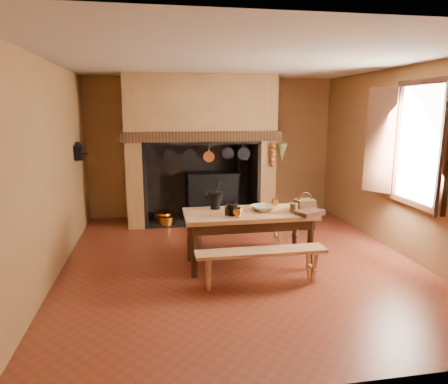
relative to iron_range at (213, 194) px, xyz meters
name	(u,v)px	position (x,y,z in m)	size (l,w,h in m)	color
floor	(240,261)	(0.04, -2.45, -0.48)	(5.50, 5.50, 0.00)	maroon
ceiling	(242,61)	(0.04, -2.45, 2.32)	(5.50, 5.50, 0.00)	silver
back_wall	(212,148)	(0.04, 0.30, 0.92)	(5.00, 0.02, 2.80)	olive
wall_left	(51,171)	(-2.46, -2.45, 0.92)	(0.02, 5.50, 2.80)	olive
wall_right	(404,162)	(2.54, -2.45, 0.92)	(0.02, 5.50, 2.80)	olive
wall_front	(321,218)	(0.04, -5.20, 0.92)	(5.00, 0.02, 2.80)	olive
chimney_breast	(200,129)	(-0.26, -0.14, 1.33)	(2.95, 0.96, 2.80)	olive
iron_range	(213,194)	(0.00, 0.00, 0.00)	(1.12, 0.55, 1.60)	black
hearth_pans	(163,218)	(-1.01, -0.23, -0.39)	(0.51, 0.62, 0.20)	orange
hanging_pans	(201,155)	(-0.30, -0.64, 0.88)	(1.92, 0.29, 0.27)	black
onion_string	(273,155)	(1.04, -0.66, 0.85)	(0.12, 0.10, 0.46)	#A75E1E
herb_bunch	(282,153)	(1.22, -0.66, 0.90)	(0.20, 0.20, 0.35)	brown
window	(414,144)	(2.39, -2.85, 1.22)	(0.39, 1.75, 1.76)	white
wall_coffee_mill	(78,150)	(-2.38, -0.90, 1.03)	(0.23, 0.16, 0.31)	black
work_table	(249,220)	(0.13, -2.60, 0.17)	(1.80, 0.80, 0.78)	tan
bench_front	(261,259)	(0.13, -3.27, -0.14)	(1.65, 0.29, 0.46)	tan
bench_back	(239,230)	(0.13, -1.98, -0.16)	(1.54, 0.27, 0.43)	tan
mortar_large	(215,199)	(-0.30, -2.35, 0.43)	(0.24, 0.24, 0.42)	black
mortar_small	(232,209)	(-0.13, -2.75, 0.39)	(0.16, 0.16, 0.27)	black
coffee_grinder	(229,210)	(-0.17, -2.70, 0.36)	(0.16, 0.14, 0.18)	#32190F
brass_mug_a	(239,214)	(-0.07, -2.85, 0.34)	(0.07, 0.07, 0.08)	orange
brass_mug_b	(275,202)	(0.60, -2.31, 0.35)	(0.09, 0.09, 0.10)	orange
mixing_bowl	(263,208)	(0.34, -2.57, 0.33)	(0.31, 0.31, 0.08)	beige
stoneware_crock	(294,208)	(0.73, -2.76, 0.36)	(0.11, 0.11, 0.14)	brown
glass_jar	(292,207)	(0.73, -2.68, 0.36)	(0.07, 0.07, 0.12)	beige
wicker_basket	(305,204)	(0.93, -2.63, 0.38)	(0.29, 0.23, 0.26)	#4C3417
wooden_tray	(310,213)	(0.90, -2.89, 0.32)	(0.35, 0.25, 0.06)	#32190F
brass_cup	(238,212)	(-0.07, -2.79, 0.35)	(0.14, 0.14, 0.11)	orange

